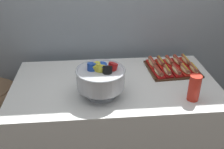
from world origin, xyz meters
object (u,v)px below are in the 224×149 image
Objects in this scene: hot_dog_0 at (158,72)px; hot_dog_8 at (177,61)px; hot_dog_7 at (169,62)px; punch_bowl at (101,78)px; hot_dog_3 at (185,70)px; hot_dog_5 at (152,63)px; buffet_table at (115,121)px; hot_dog_4 at (194,69)px; hot_dog_2 at (176,71)px; cup_stack at (194,88)px; serving_tray at (172,69)px; hot_dog_6 at (161,62)px; hot_dog_9 at (186,61)px; hot_dog_1 at (167,71)px.

hot_dog_0 is 0.28m from hot_dog_8.
hot_dog_7 is 0.75m from punch_bowl.
hot_dog_3 is 0.88× the size of hot_dog_5.
buffet_table is at bearing -152.97° from hot_dog_7.
punch_bowl reaches higher than hot_dog_4.
hot_dog_2 is 0.68m from punch_bowl.
hot_dog_0 is at bearing 113.54° from cup_stack.
hot_dog_2 is 0.49× the size of punch_bowl.
hot_dog_5 is at bearing 107.59° from cup_stack.
hot_dog_5 reaches higher than hot_dog_2.
cup_stack is (-0.14, -0.37, 0.06)m from hot_dog_4.
hot_dog_2 is at bearing 9.96° from buffet_table.
serving_tray is 0.17m from hot_dog_4.
serving_tray is 2.43× the size of hot_dog_6.
hot_dog_9 is at bearing 93.49° from hot_dog_4.
hot_dog_3 is at bearing -32.76° from hot_dog_5.
hot_dog_7 reaches higher than hot_dog_6.
hot_dog_3 is (0.22, 0.01, -0.00)m from hot_dog_0.
serving_tray is 2.28× the size of cup_stack.
hot_dog_4 is 0.87× the size of hot_dog_5.
hot_dog_5 is (-0.08, 0.16, 0.00)m from hot_dog_1.
hot_dog_3 is (0.58, 0.09, 0.41)m from buffet_table.
hot_dog_2 is (0.15, 0.01, 0.00)m from hot_dog_0.
hot_dog_9 is at bearing 3.49° from hot_dog_7.
hot_dog_5 is (-0.23, 0.15, 0.00)m from hot_dog_3.
hot_dog_7 reaches higher than hot_dog_5.
serving_tray is 2.61× the size of hot_dog_3.
hot_dog_8 is at bearing 39.74° from hot_dog_0.
cup_stack is at bearing -111.12° from hot_dog_4.
punch_bowl is at bearing -148.33° from hot_dog_8.
hot_dog_9 is at bearing 3.49° from hot_dog_6.
hot_dog_6 is 0.95× the size of hot_dog_9.
hot_dog_7 reaches higher than hot_dog_8.
serving_tray is at bearing -44.24° from hot_dog_6.
hot_dog_5 is 0.55m from cup_stack.
cup_stack reaches higher than hot_dog_4.
cup_stack is (0.15, -0.36, 0.06)m from hot_dog_0.
hot_dog_2 is 0.96× the size of hot_dog_6.
hot_dog_7 is (0.14, 0.17, 0.00)m from hot_dog_0.
hot_dog_4 reaches higher than hot_dog_0.
hot_dog_1 is 0.90× the size of hot_dog_6.
cup_stack reaches higher than hot_dog_6.
hot_dog_2 is 0.08m from hot_dog_3.
buffet_table is at bearing -170.86° from hot_dog_3.
hot_dog_6 is at bearing 135.76° from serving_tray.
punch_bowl is at bearing 169.98° from cup_stack.
hot_dog_7 is at bearing 91.65° from cup_stack.
hot_dog_3 and hot_dog_8 have the same top height.
hot_dog_1 and hot_dog_2 have the same top height.
serving_tray is at bearing 32.30° from hot_dog_0.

